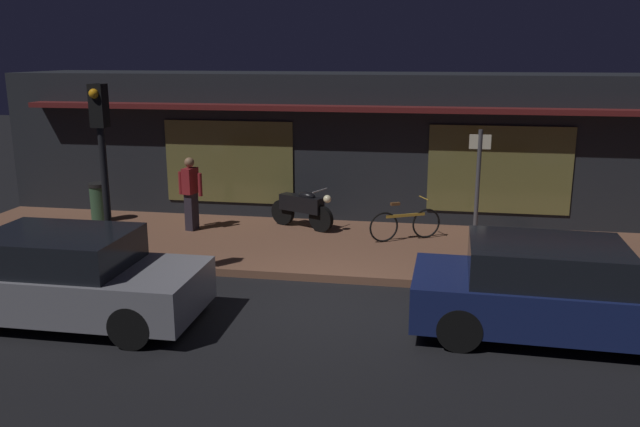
# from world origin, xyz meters

# --- Properties ---
(ground_plane) EXTENTS (60.00, 60.00, 0.00)m
(ground_plane) POSITION_xyz_m (0.00, 0.00, 0.00)
(ground_plane) COLOR black
(sidewalk_slab) EXTENTS (18.00, 4.00, 0.15)m
(sidewalk_slab) POSITION_xyz_m (0.00, 3.00, 0.07)
(sidewalk_slab) COLOR brown
(sidewalk_slab) RESTS_ON ground_plane
(storefront_building) EXTENTS (18.00, 3.30, 3.60)m
(storefront_building) POSITION_xyz_m (0.00, 6.39, 1.80)
(storefront_building) COLOR black
(storefront_building) RESTS_ON ground_plane
(motorcycle) EXTENTS (1.59, 0.90, 0.97)m
(motorcycle) POSITION_xyz_m (-1.20, 4.13, 0.65)
(motorcycle) COLOR black
(motorcycle) RESTS_ON sidewalk_slab
(bicycle_parked) EXTENTS (1.49, 0.81, 0.91)m
(bicycle_parked) POSITION_xyz_m (1.17, 3.55, 0.51)
(bicycle_parked) COLOR black
(bicycle_parked) RESTS_ON sidewalk_slab
(person_photographer) EXTENTS (0.61, 0.42, 1.67)m
(person_photographer) POSITION_xyz_m (-3.66, 3.57, 1.03)
(person_photographer) COLOR #28232D
(person_photographer) RESTS_ON sidewalk_slab
(sign_post) EXTENTS (0.44, 0.09, 2.40)m
(sign_post) POSITION_xyz_m (2.65, 3.67, 1.51)
(sign_post) COLOR #47474C
(sign_post) RESTS_ON sidewalk_slab
(trash_bin) EXTENTS (0.48, 0.48, 0.93)m
(trash_bin) POSITION_xyz_m (-6.11, 3.94, 0.62)
(trash_bin) COLOR #2D4C33
(trash_bin) RESTS_ON sidewalk_slab
(traffic_light_pole) EXTENTS (0.24, 0.33, 3.60)m
(traffic_light_pole) POSITION_xyz_m (-3.68, -0.20, 2.48)
(traffic_light_pole) COLOR black
(traffic_light_pole) RESTS_ON ground_plane
(parked_car_near) EXTENTS (4.11, 1.79, 1.42)m
(parked_car_near) POSITION_xyz_m (-3.81, -1.35, 0.70)
(parked_car_near) COLOR black
(parked_car_near) RESTS_ON ground_plane
(parked_car_far) EXTENTS (4.15, 1.89, 1.42)m
(parked_car_far) POSITION_xyz_m (3.49, -0.66, 0.70)
(parked_car_far) COLOR black
(parked_car_far) RESTS_ON ground_plane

